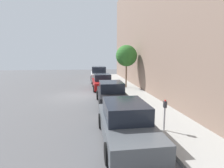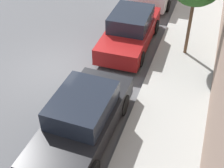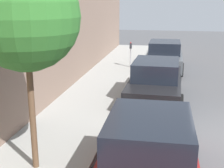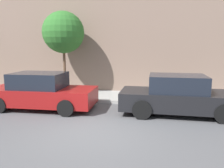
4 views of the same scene
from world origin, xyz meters
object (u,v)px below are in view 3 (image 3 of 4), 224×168
parked_sedan_second (156,82)px  parked_sedan_third (149,155)px  street_tree (25,17)px  parking_meter_near (131,52)px  parked_sedan_nearest (164,56)px

parked_sedan_second → parked_sedan_third: size_ratio=1.00×
street_tree → parked_sedan_second: bearing=-112.4°
parked_sedan_second → parked_sedan_third: 5.63m
parked_sedan_second → parking_meter_near: size_ratio=3.40×
parked_sedan_nearest → parked_sedan_second: size_ratio=0.99×
parked_sedan_third → parked_sedan_nearest: bearing=-90.1°
parked_sedan_nearest → parked_sedan_third: (0.03, 11.06, 0.00)m
parked_sedan_second → parking_meter_near: (1.59, -5.06, 0.25)m
parked_sedan_nearest → parked_sedan_second: (0.18, 5.42, -0.00)m
parked_sedan_second → street_tree: (2.29, 5.54, 2.62)m
parked_sedan_nearest → street_tree: 11.54m
parked_sedan_second → parking_meter_near: bearing=-72.6°
parked_sedan_nearest → parked_sedan_third: bearing=89.9°
parked_sedan_nearest → street_tree: (2.47, 10.97, 2.62)m
parked_sedan_third → parking_meter_near: size_ratio=3.39×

